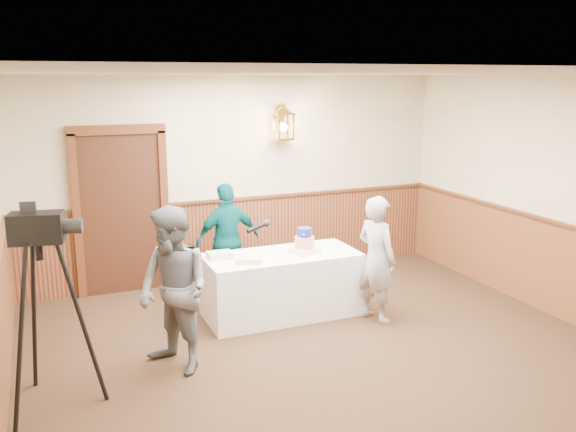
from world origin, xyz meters
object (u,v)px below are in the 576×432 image
Objects in this scene: display_table at (282,285)px; tiered_cake at (304,243)px; sheet_cake_yellow at (250,260)px; interviewer at (174,291)px; assistant_p at (228,240)px; baker at (377,259)px; tv_camera_rig at (46,322)px; sheet_cake_green at (220,255)px.

tiered_cake is (0.28, -0.04, 0.49)m from display_table.
tiered_cake reaches higher than sheet_cake_yellow.
interviewer is at bearing -143.58° from sheet_cake_yellow.
assistant_p reaches higher than display_table.
display_table is 1.04m from assistant_p.
interviewer is (-1.46, -0.90, 0.43)m from display_table.
baker is 0.86× the size of tv_camera_rig.
interviewer reaches higher than baker.
display_table is 1.16m from baker.
tiered_cake is 1.15m from assistant_p.
tiered_cake is 1.24× the size of sheet_cake_green.
sheet_cake_green is at bearing 60.96° from assistant_p.
sheet_cake_green is 0.84m from assistant_p.
display_table is at bearing 42.67° from baker.
sheet_cake_green reaches higher than display_table.
display_table is 0.62m from sheet_cake_yellow.
baker reaches higher than tiered_cake.
display_table is 0.57m from tiered_cake.
sheet_cake_green is 1.28m from interviewer.
assistant_p is (0.33, 0.77, -0.05)m from sheet_cake_green.
sheet_cake_green is at bearing 131.79° from sheet_cake_yellow.
tv_camera_rig is (-1.14, -0.25, -0.04)m from interviewer.
assistant_p is at bearing 112.63° from display_table.
tiered_cake is at bearing 35.59° from baker.
interviewer is at bearing -148.30° from display_table.
baker reaches higher than sheet_cake_green.
tv_camera_rig reaches higher than display_table.
tiered_cake is 1.00m from sheet_cake_green.
sheet_cake_green is at bearing 117.74° from interviewer.
interviewer is 1.09× the size of baker.
sheet_cake_green is 2.28m from tv_camera_rig.
interviewer reaches higher than sheet_cake_green.
tv_camera_rig is at bearing -145.93° from sheet_cake_green.
sheet_cake_green reaches higher than sheet_cake_yellow.
assistant_p is at bearing 124.64° from tiered_cake.
interviewer reaches higher than assistant_p.
tiered_cake is 0.24× the size of assistant_p.
assistant_p is (-1.33, 1.46, -0.00)m from baker.
sheet_cake_yellow is 1.06m from assistant_p.
tiered_cake reaches higher than sheet_cake_green.
interviewer is (-0.75, -1.03, 0.02)m from sheet_cake_green.
baker is 1.97m from assistant_p.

